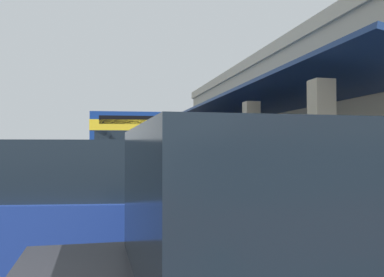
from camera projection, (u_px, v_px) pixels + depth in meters
The scene contains 8 objects.
ground at pixel (275, 182), 23.74m from camera, with size 120.00×120.00×0.00m, color #262628.
curb_strip at pixel (176, 181), 23.72m from camera, with size 38.34×0.50×0.12m, color #9E998E.
plaza_building at pixel (330, 120), 25.83m from camera, with size 32.25×13.71×7.31m.
transit_bus at pixel (130, 149), 19.38m from camera, with size 11.36×3.35×3.34m.
parked_sedan_tan at pixel (24, 167), 25.88m from camera, with size 4.46×2.11×1.47m.
parked_suv_blue at pixel (89, 207), 6.04m from camera, with size 3.10×5.00×1.97m.
pedestrian at pixel (194, 188), 10.21m from camera, with size 0.65×0.38×1.63m.
potted_palm at pixel (175, 165), 30.32m from camera, with size 1.75×1.68×3.03m.
Camera 1 is at (22.28, -1.58, 1.85)m, focal length 39.38 mm.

